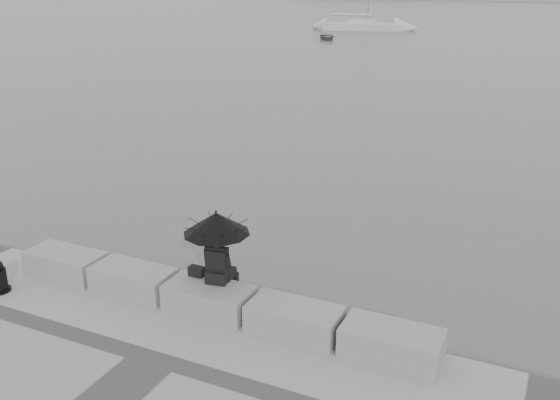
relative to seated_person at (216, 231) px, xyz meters
The scene contains 10 objects.
ground 2.02m from the seated_person, 106.29° to the left, with size 360.00×360.00×0.00m, color #4F5255.
stone_block_far_left 3.69m from the seated_person, behind, with size 1.60×0.80×0.50m, color gray.
stone_block_left 2.18m from the seated_person, behind, with size 1.60×0.80×0.50m, color gray.
stone_block_centre 1.28m from the seated_person, 105.99° to the right, with size 1.60×0.80×0.50m, color gray.
stone_block_right 2.08m from the seated_person, ahead, with size 1.60×0.80×0.50m, color gray.
stone_block_far_right 3.57m from the seated_person, ahead, with size 1.60×0.80×0.50m, color gray.
seated_person is the anchor object (origin of this frame).
bag 1.04m from the seated_person, behind, with size 0.29×0.17×0.19m, color black.
sailboat_left 65.33m from the seated_person, 105.88° to the left, with size 9.40×3.97×12.90m.
dinghy 54.27m from the seated_person, 109.14° to the left, with size 3.11×1.32×0.53m, color slate.
Camera 1 is at (5.44, -8.96, 6.32)m, focal length 40.00 mm.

